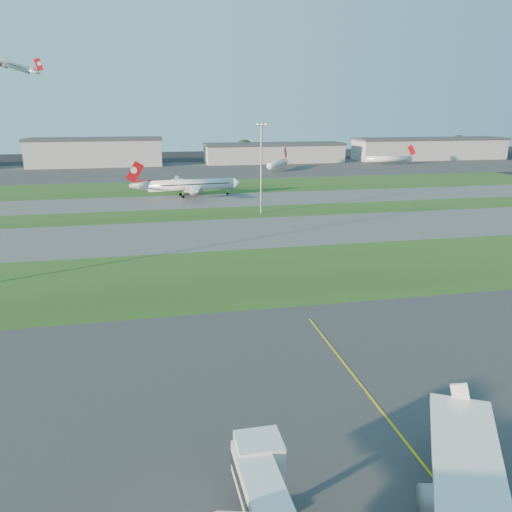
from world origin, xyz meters
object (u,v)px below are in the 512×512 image
object	(u,v)px
mini_jet_far	(389,159)
airliner_taxiing	(190,185)
mini_jet_near	(278,163)
light_mast_centre	(261,162)

from	to	relation	value
mini_jet_far	airliner_taxiing	bearing A→B (deg)	-134.70
mini_jet_near	mini_jet_far	bearing A→B (deg)	-46.85
airliner_taxiing	mini_jet_far	distance (m)	147.22
airliner_taxiing	light_mast_centre	world-z (taller)	light_mast_centre
mini_jet_near	mini_jet_far	xyz separation A→B (m)	(67.52, 13.16, 0.00)
mini_jet_near	light_mast_centre	xyz separation A→B (m)	(-32.63, -108.40, 11.53)
airliner_taxiing	mini_jet_far	size ratio (longest dim) A/B	1.30
mini_jet_far	light_mast_centre	size ratio (longest dim) A/B	1.11
airliner_taxiing	mini_jet_far	bearing A→B (deg)	-148.68
mini_jet_far	light_mast_centre	distance (m)	157.93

